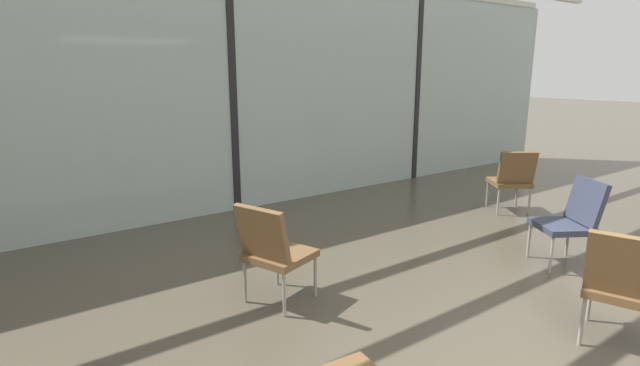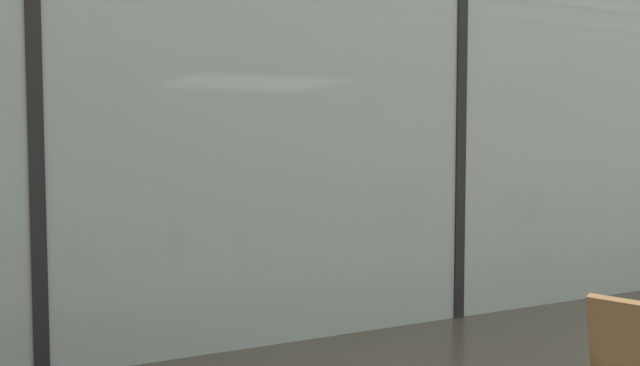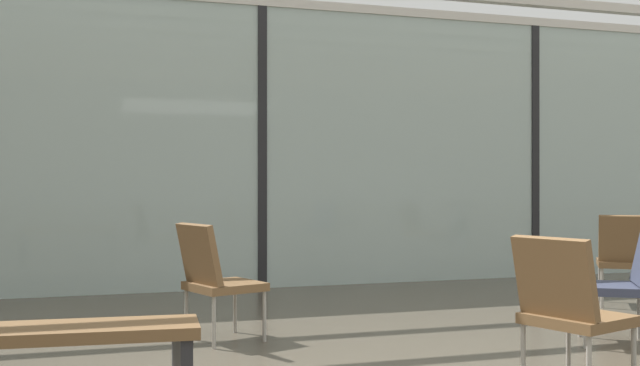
{
  "view_description": "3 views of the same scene",
  "coord_description": "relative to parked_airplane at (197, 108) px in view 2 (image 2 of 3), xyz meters",
  "views": [
    {
      "loc": [
        -2.83,
        -0.75,
        1.9
      ],
      "look_at": [
        0.47,
        3.84,
        0.57
      ],
      "focal_mm": 27.0,
      "sensor_mm": 36.0,
      "label": 1
    },
    {
      "loc": [
        -3.81,
        0.37,
        1.6
      ],
      "look_at": [
        -1.04,
        5.88,
        1.21
      ],
      "focal_mm": 37.6,
      "sensor_mm": 36.0,
      "label": 2
    },
    {
      "loc": [
        -1.93,
        -3.07,
        1.15
      ],
      "look_at": [
        1.39,
        7.42,
        1.17
      ],
      "focal_mm": 42.63,
      "sensor_mm": 36.0,
      "label": 3
    }
  ],
  "objects": [
    {
      "name": "glass_curtain_wall",
      "position": [
        0.64,
        -6.01,
        -0.57
      ],
      "size": [
        14.0,
        0.08,
        3.14
      ],
      "primitive_type": "cube",
      "color": "#A3B7B2",
      "rests_on": "ground"
    },
    {
      "name": "parked_airplane",
      "position": [
        0.0,
        0.0,
        0.0
      ],
      "size": [
        12.99,
        4.27,
        4.27
      ],
      "color": "silver",
      "rests_on": "ground"
    },
    {
      "name": "window_mullion_1",
      "position": [
        0.64,
        -6.01,
        -0.57
      ],
      "size": [
        0.1,
        0.12,
        3.14
      ],
      "primitive_type": "cube",
      "color": "black",
      "rests_on": "ground"
    },
    {
      "name": "window_mullion_0",
      "position": [
        -2.86,
        -6.01,
        -0.57
      ],
      "size": [
        0.1,
        0.12,
        3.14
      ],
      "primitive_type": "cube",
      "color": "black",
      "rests_on": "ground"
    }
  ]
}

